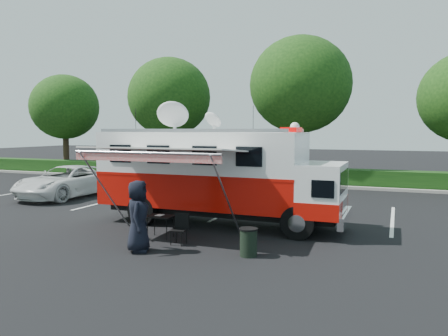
# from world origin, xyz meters

# --- Properties ---
(ground_plane) EXTENTS (120.00, 120.00, 0.00)m
(ground_plane) POSITION_xyz_m (0.00, 0.00, 0.00)
(ground_plane) COLOR black
(ground_plane) RESTS_ON ground
(back_border) EXTENTS (60.00, 6.14, 8.87)m
(back_border) POSITION_xyz_m (1.14, 12.90, 5.00)
(back_border) COLOR #9E998E
(back_border) RESTS_ON ground_plane
(stall_lines) EXTENTS (24.12, 5.50, 0.01)m
(stall_lines) POSITION_xyz_m (-0.50, 3.00, 0.00)
(stall_lines) COLOR silver
(stall_lines) RESTS_ON ground_plane
(command_truck) EXTENTS (8.38, 2.31, 4.03)m
(command_truck) POSITION_xyz_m (-0.07, -0.00, 1.72)
(command_truck) COLOR black
(command_truck) RESTS_ON ground_plane
(awning) EXTENTS (4.57, 2.38, 2.77)m
(awning) POSITION_xyz_m (-0.82, -2.40, 2.59)
(awning) COLOR silver
(awning) RESTS_ON ground_plane
(white_suv) EXTENTS (2.69, 5.49, 1.50)m
(white_suv) POSITION_xyz_m (-9.12, 3.03, 0.00)
(white_suv) COLOR silver
(white_suv) RESTS_ON ground_plane
(person) EXTENTS (0.92, 1.09, 1.90)m
(person) POSITION_xyz_m (-0.73, -3.81, 0.00)
(person) COLOR black
(person) RESTS_ON ground_plane
(folding_table) EXTENTS (0.81, 0.59, 0.68)m
(folding_table) POSITION_xyz_m (-0.93, -2.30, 0.62)
(folding_table) COLOR black
(folding_table) RESTS_ON ground_plane
(folding_chair) EXTENTS (0.48, 0.50, 0.87)m
(folding_chair) POSITION_xyz_m (-0.06, -2.69, 0.51)
(folding_chair) COLOR black
(folding_chair) RESTS_ON ground_plane
(trash_bin) EXTENTS (0.48, 0.48, 0.72)m
(trash_bin) POSITION_xyz_m (2.12, -3.14, 0.37)
(trash_bin) COLOR black
(trash_bin) RESTS_ON ground_plane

